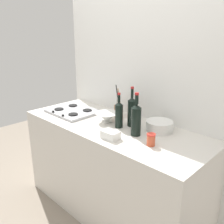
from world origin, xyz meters
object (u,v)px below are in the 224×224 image
(stovetop_hob, at_px, (73,111))
(utensil_crock, at_px, (118,110))
(wine_bottle_mid_right, at_px, (132,111))
(mixing_bowl, at_px, (107,117))
(wine_bottle_mid_left, at_px, (136,119))
(wine_bottle_leftmost, at_px, (119,114))
(plate_stack, at_px, (160,126))
(butter_dish, at_px, (110,135))
(condiment_jar_front, at_px, (151,140))

(stovetop_hob, height_order, utensil_crock, utensil_crock)
(wine_bottle_mid_right, height_order, mixing_bowl, wine_bottle_mid_right)
(stovetop_hob, relative_size, wine_bottle_mid_left, 1.37)
(wine_bottle_leftmost, height_order, wine_bottle_mid_right, wine_bottle_mid_right)
(wine_bottle_leftmost, height_order, utensil_crock, utensil_crock)
(plate_stack, relative_size, butter_dish, 1.68)
(stovetop_hob, xyz_separation_m, condiment_jar_front, (1.03, -0.07, 0.03))
(butter_dish, distance_m, condiment_jar_front, 0.32)
(mixing_bowl, bearing_deg, stovetop_hob, -173.91)
(plate_stack, distance_m, utensil_crock, 0.50)
(wine_bottle_leftmost, xyz_separation_m, mixing_bowl, (-0.17, 0.02, -0.07))
(wine_bottle_mid_right, height_order, butter_dish, wine_bottle_mid_right)
(utensil_crock, relative_size, condiment_jar_front, 3.41)
(wine_bottle_mid_left, height_order, wine_bottle_mid_right, wine_bottle_mid_right)
(wine_bottle_mid_left, relative_size, mixing_bowl, 1.59)
(wine_bottle_mid_right, xyz_separation_m, butter_dish, (0.06, -0.32, -0.10))
(butter_dish, bearing_deg, condiment_jar_front, 21.90)
(wine_bottle_mid_left, distance_m, wine_bottle_mid_right, 0.20)
(butter_dish, bearing_deg, plate_stack, 65.10)
(utensil_crock, bearing_deg, butter_dish, -53.85)
(butter_dish, bearing_deg, stovetop_hob, 165.25)
(stovetop_hob, xyz_separation_m, wine_bottle_mid_left, (0.83, -0.00, 0.12))
(utensil_crock, bearing_deg, condiment_jar_front, -26.61)
(stovetop_hob, xyz_separation_m, mixing_bowl, (0.45, 0.05, 0.03))
(plate_stack, height_order, butter_dish, plate_stack)
(stovetop_hob, distance_m, mixing_bowl, 0.45)
(plate_stack, bearing_deg, mixing_bowl, -161.35)
(mixing_bowl, distance_m, utensil_crock, 0.19)
(stovetop_hob, bearing_deg, butter_dish, -14.75)
(wine_bottle_mid_left, height_order, butter_dish, wine_bottle_mid_left)
(mixing_bowl, height_order, butter_dish, mixing_bowl)
(wine_bottle_mid_left, xyz_separation_m, utensil_crock, (-0.41, 0.23, -0.07))
(stovetop_hob, relative_size, wine_bottle_mid_right, 1.36)
(plate_stack, height_order, wine_bottle_mid_right, wine_bottle_mid_right)
(stovetop_hob, relative_size, wine_bottle_leftmost, 1.56)
(plate_stack, xyz_separation_m, condiment_jar_front, (0.11, -0.28, 0.00))
(stovetop_hob, distance_m, wine_bottle_mid_right, 0.70)
(wine_bottle_mid_right, xyz_separation_m, condiment_jar_front, (0.36, -0.20, -0.09))
(butter_dish, bearing_deg, wine_bottle_mid_left, 62.87)
(mixing_bowl, relative_size, butter_dish, 1.60)
(condiment_jar_front, bearing_deg, utensil_crock, 153.39)
(wine_bottle_leftmost, xyz_separation_m, wine_bottle_mid_right, (0.06, 0.10, 0.02))
(plate_stack, relative_size, wine_bottle_mid_right, 0.66)
(wine_bottle_mid_left, distance_m, utensil_crock, 0.47)
(utensil_crock, xyz_separation_m, condiment_jar_front, (0.61, -0.30, -0.02))
(stovetop_hob, distance_m, plate_stack, 0.94)
(stovetop_hob, relative_size, condiment_jar_front, 5.24)
(stovetop_hob, distance_m, butter_dish, 0.76)
(wine_bottle_mid_left, distance_m, condiment_jar_front, 0.23)
(wine_bottle_leftmost, distance_m, wine_bottle_mid_left, 0.22)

